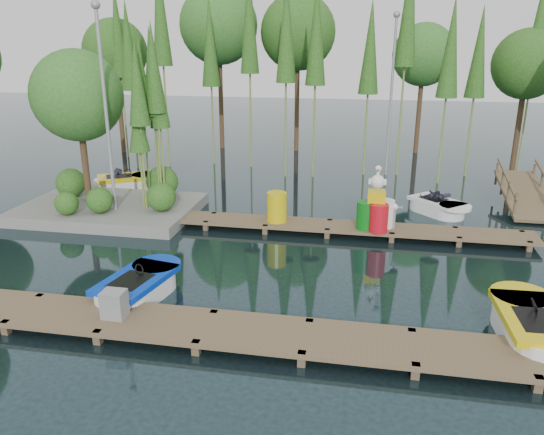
% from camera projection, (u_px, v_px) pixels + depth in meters
% --- Properties ---
extents(ground_plane, '(90.00, 90.00, 0.00)m').
position_uv_depth(ground_plane, '(252.00, 257.00, 15.52)').
color(ground_plane, '#1D3136').
extents(near_dock, '(18.00, 1.50, 0.50)m').
position_uv_depth(near_dock, '(205.00, 328.00, 11.25)').
color(near_dock, brown).
rests_on(near_dock, ground).
extents(far_dock, '(15.00, 1.20, 0.50)m').
position_uv_depth(far_dock, '(298.00, 224.00, 17.60)').
color(far_dock, brown).
rests_on(far_dock, ground).
extents(island, '(6.20, 4.20, 6.75)m').
position_uv_depth(island, '(97.00, 126.00, 18.68)').
color(island, slate).
rests_on(island, ground).
extents(tree_screen, '(34.42, 18.53, 10.31)m').
position_uv_depth(tree_screen, '(258.00, 38.00, 23.80)').
color(tree_screen, '#46311E').
rests_on(tree_screen, ground).
extents(lamp_island, '(0.30, 0.30, 7.25)m').
position_uv_depth(lamp_island, '(105.00, 97.00, 17.46)').
color(lamp_island, gray).
rests_on(lamp_island, ground).
extents(lamp_rear, '(0.30, 0.30, 7.25)m').
position_uv_depth(lamp_rear, '(392.00, 82.00, 23.71)').
color(lamp_rear, gray).
rests_on(lamp_rear, ground).
extents(ramp, '(1.50, 3.94, 1.49)m').
position_uv_depth(ramp, '(525.00, 194.00, 19.81)').
color(ramp, brown).
rests_on(ramp, ground).
extents(boat_blue, '(1.74, 2.94, 0.93)m').
position_uv_depth(boat_blue, '(138.00, 288.00, 13.02)').
color(boat_blue, white).
rests_on(boat_blue, ground).
extents(boat_yellow_near, '(1.46, 3.03, 1.00)m').
position_uv_depth(boat_yellow_near, '(532.00, 328.00, 11.16)').
color(boat_yellow_near, white).
rests_on(boat_yellow_near, ground).
extents(boat_yellow_far, '(3.09, 2.50, 1.42)m').
position_uv_depth(boat_yellow_far, '(126.00, 182.00, 22.53)').
color(boat_yellow_far, white).
rests_on(boat_yellow_far, ground).
extents(boat_white_far, '(2.50, 2.58, 1.17)m').
position_uv_depth(boat_white_far, '(438.00, 207.00, 19.36)').
color(boat_white_far, white).
rests_on(boat_white_far, ground).
extents(utility_cabinet, '(0.50, 0.42, 0.61)m').
position_uv_depth(utility_cabinet, '(114.00, 304.00, 11.49)').
color(utility_cabinet, gray).
rests_on(utility_cabinet, near_dock).
extents(yellow_barrel, '(0.66, 0.66, 0.99)m').
position_uv_depth(yellow_barrel, '(277.00, 207.00, 17.54)').
color(yellow_barrel, gold).
rests_on(yellow_barrel, far_dock).
extents(drum_cluster, '(1.19, 1.10, 2.06)m').
position_uv_depth(drum_cluster, '(377.00, 211.00, 16.79)').
color(drum_cluster, '#0B6813').
rests_on(drum_cluster, far_dock).
extents(seagull_post, '(0.51, 0.28, 0.82)m').
position_uv_depth(seagull_post, '(394.00, 212.00, 16.85)').
color(seagull_post, gray).
rests_on(seagull_post, far_dock).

